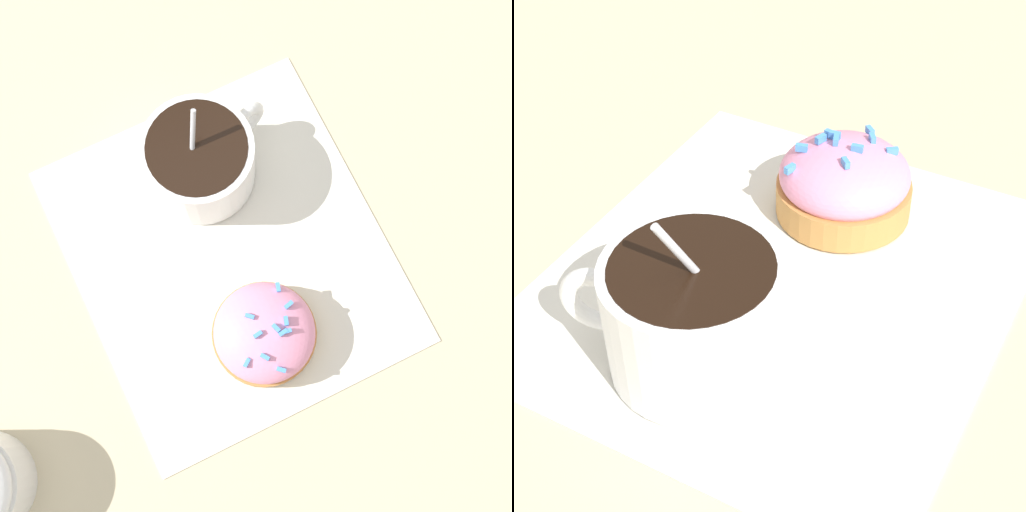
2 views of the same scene
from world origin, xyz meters
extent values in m
plane|color=#C6B793|center=(0.00, 0.00, 0.00)|extent=(3.00, 3.00, 0.00)
cube|color=white|center=(0.00, 0.00, 0.00)|extent=(0.29, 0.26, 0.00)
cylinder|color=white|center=(0.07, -0.01, 0.03)|extent=(0.09, 0.09, 0.06)
cylinder|color=black|center=(0.07, -0.01, 0.06)|extent=(0.08, 0.08, 0.01)
torus|color=white|center=(0.09, -0.05, 0.04)|extent=(0.02, 0.04, 0.04)
ellipsoid|color=silver|center=(0.10, -0.02, 0.01)|extent=(0.03, 0.03, 0.01)
cylinder|color=silver|center=(0.07, 0.00, 0.06)|extent=(0.04, 0.03, 0.09)
cylinder|color=#C18442|center=(-0.07, 0.00, 0.01)|extent=(0.08, 0.08, 0.02)
ellipsoid|color=pink|center=(-0.07, 0.00, 0.03)|extent=(0.08, 0.08, 0.04)
cube|color=#4C99EA|center=(-0.05, -0.02, 0.04)|extent=(0.01, 0.00, 0.00)
cube|color=#4C99EA|center=(-0.07, -0.02, 0.05)|extent=(0.01, 0.00, 0.00)
cube|color=#4C99EA|center=(-0.06, 0.01, 0.05)|extent=(0.01, 0.01, 0.00)
cube|color=#4C99EA|center=(-0.07, -0.01, 0.05)|extent=(0.01, 0.01, 0.00)
cube|color=#4C99EA|center=(-0.06, -0.02, 0.05)|extent=(0.01, 0.01, 0.00)
cube|color=#4C99EA|center=(-0.07, 0.01, 0.05)|extent=(0.00, 0.01, 0.00)
cube|color=#4C99EA|center=(-0.09, 0.01, 0.05)|extent=(0.01, 0.01, 0.00)
cube|color=#4C99EA|center=(-0.10, 0.00, 0.04)|extent=(0.01, 0.01, 0.00)
cube|color=#4C99EA|center=(-0.08, -0.01, 0.05)|extent=(0.00, 0.01, 0.00)
cube|color=#4C99EA|center=(-0.08, -0.01, 0.05)|extent=(0.00, 0.01, 0.00)
cube|color=#4C99EA|center=(-0.09, 0.02, 0.04)|extent=(0.01, 0.01, 0.00)
camera|label=1|loc=(-0.12, 0.03, 0.58)|focal=50.00mm
camera|label=2|loc=(0.30, 0.18, 0.33)|focal=60.00mm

